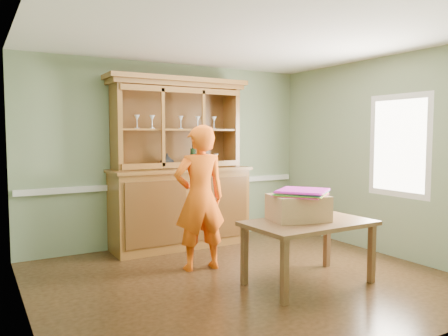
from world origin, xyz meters
TOP-DOWN VIEW (x-y plane):
  - floor at (0.00, 0.00)m, footprint 4.50×4.50m
  - ceiling at (0.00, 0.00)m, footprint 4.50×4.50m
  - wall_back at (0.00, 2.00)m, footprint 4.50×0.00m
  - wall_left at (-2.25, 0.00)m, footprint 0.00×4.00m
  - wall_right at (2.25, 0.00)m, footprint 0.00×4.00m
  - wall_front at (0.00, -2.00)m, footprint 4.50×0.00m
  - chair_rail at (0.00, 1.98)m, footprint 4.41×0.05m
  - framed_map at (-2.23, 0.30)m, footprint 0.03×0.60m
  - window_panel at (2.23, -0.30)m, footprint 0.03×0.96m
  - china_hutch at (-0.01, 1.72)m, footprint 2.09×0.69m
  - dining_table at (0.54, -0.49)m, footprint 1.41×0.87m
  - cardboard_box at (0.48, -0.37)m, footprint 0.70×0.61m
  - kite_stack at (0.51, -0.40)m, footprint 0.72×0.72m
  - person at (-0.26, 0.58)m, footprint 0.69×0.50m

SIDE VIEW (x-z plane):
  - floor at x=0.00m, z-range 0.00..0.00m
  - dining_table at x=0.54m, z-range 0.27..0.96m
  - cardboard_box at x=0.48m, z-range 0.70..0.98m
  - china_hutch at x=-0.01m, z-range -0.37..2.09m
  - person at x=-0.26m, z-range 0.00..1.76m
  - chair_rail at x=0.00m, z-range 0.86..0.94m
  - kite_stack at x=0.51m, z-range 0.98..1.04m
  - wall_back at x=0.00m, z-range -0.90..3.60m
  - wall_left at x=-2.25m, z-range -0.65..3.35m
  - wall_right at x=2.25m, z-range -0.65..3.35m
  - wall_front at x=0.00m, z-range -0.90..3.60m
  - window_panel at x=2.23m, z-range 0.82..2.18m
  - framed_map at x=-2.23m, z-range 1.32..1.78m
  - ceiling at x=0.00m, z-range 2.70..2.70m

